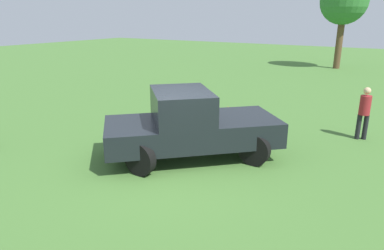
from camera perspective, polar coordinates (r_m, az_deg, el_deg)
name	(u,v)px	position (r m, az deg, el deg)	size (l,w,h in m)	color
ground_plane	(178,170)	(8.66, -2.31, -7.36)	(80.00, 80.00, 0.00)	#477533
pickup_truck	(188,123)	(9.07, -0.70, 0.25)	(4.56, 4.50, 1.83)	black
person_bystander	(364,111)	(11.70, 26.34, 2.12)	(0.42, 0.42, 1.61)	black
tree_back_right	(344,2)	(27.45, 23.63, 17.99)	(3.20, 3.20, 6.23)	brown
traffic_cone	(228,114)	(12.59, 5.89, 1.88)	(0.32, 0.32, 0.55)	orange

